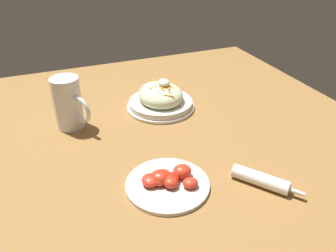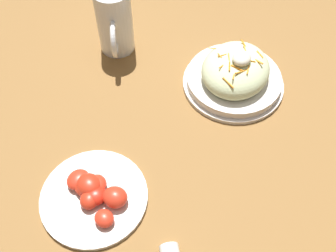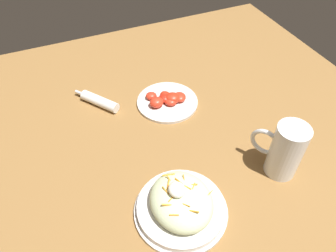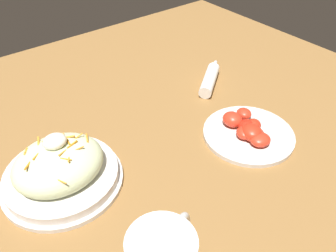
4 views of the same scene
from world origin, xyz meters
name	(u,v)px [view 1 (image 1 of 4)]	position (x,y,z in m)	size (l,w,h in m)	color
ground_plane	(153,146)	(0.00, 0.00, 0.00)	(1.43, 1.43, 0.00)	olive
salad_plate	(161,99)	(-0.22, 0.10, 0.04)	(0.23, 0.23, 0.11)	silver
beer_mug	(69,106)	(-0.20, -0.20, 0.07)	(0.13, 0.10, 0.16)	white
napkin_roll	(261,180)	(0.26, 0.19, 0.02)	(0.16, 0.12, 0.03)	white
tomato_plate	(167,181)	(0.18, -0.03, 0.01)	(0.21, 0.21, 0.04)	silver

